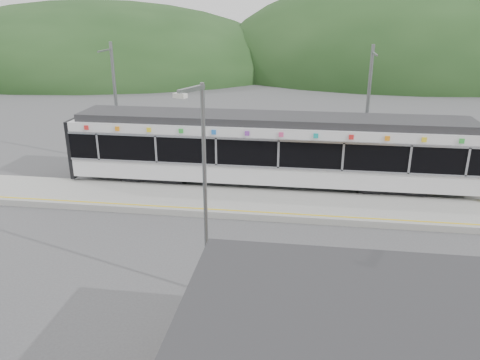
# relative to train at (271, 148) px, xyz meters

# --- Properties ---
(ground) EXTENTS (120.00, 120.00, 0.00)m
(ground) POSITION_rel_train_xyz_m (-2.10, -6.00, -2.06)
(ground) COLOR #4C4C4F
(ground) RESTS_ON ground
(hills) EXTENTS (146.00, 149.00, 26.00)m
(hills) POSITION_rel_train_xyz_m (4.09, -0.71, -2.06)
(hills) COLOR #1E3D19
(hills) RESTS_ON ground
(platform) EXTENTS (26.00, 3.20, 0.30)m
(platform) POSITION_rel_train_xyz_m (-2.10, -2.70, -1.91)
(platform) COLOR #9E9E99
(platform) RESTS_ON ground
(yellow_line) EXTENTS (26.00, 0.10, 0.01)m
(yellow_line) POSITION_rel_train_xyz_m (-2.10, -4.00, -1.76)
(yellow_line) COLOR yellow
(yellow_line) RESTS_ON platform
(train) EXTENTS (20.44, 3.01, 3.74)m
(train) POSITION_rel_train_xyz_m (0.00, 0.00, 0.00)
(train) COLOR black
(train) RESTS_ON ground
(catenary_mast_west) EXTENTS (0.18, 1.80, 7.00)m
(catenary_mast_west) POSITION_rel_train_xyz_m (-9.10, 2.56, 1.58)
(catenary_mast_west) COLOR slate
(catenary_mast_west) RESTS_ON ground
(catenary_mast_east) EXTENTS (0.18, 1.80, 7.00)m
(catenary_mast_east) POSITION_rel_train_xyz_m (4.90, 2.56, 1.58)
(catenary_mast_east) COLOR slate
(catenary_mast_east) RESTS_ON ground
(lamp_post) EXTENTS (0.53, 1.23, 6.78)m
(lamp_post) POSITION_rel_train_xyz_m (-1.20, -10.11, 1.96)
(lamp_post) COLOR slate
(lamp_post) RESTS_ON ground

